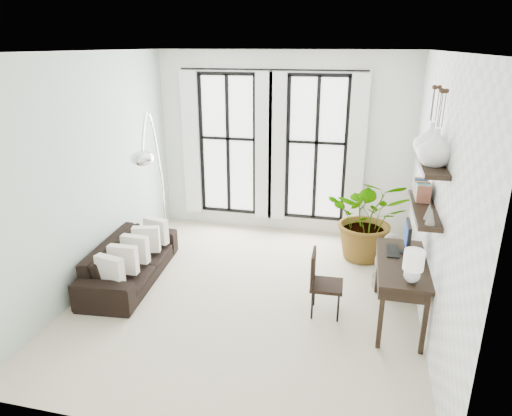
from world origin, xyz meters
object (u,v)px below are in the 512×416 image
(sofa, at_px, (130,261))
(buddha, at_px, (389,265))
(arc_lamp, at_px, (151,146))
(desk, at_px, (402,268))
(plant, at_px, (369,218))
(desk_chair, at_px, (321,279))

(sofa, bearing_deg, buddha, -85.18)
(arc_lamp, distance_m, buddha, 3.88)
(desk, bearing_deg, plant, 102.28)
(sofa, height_order, plant, plant)
(plant, height_order, desk, plant)
(desk, bearing_deg, desk_chair, -179.47)
(sofa, relative_size, desk_chair, 2.39)
(plant, bearing_deg, arc_lamp, -166.71)
(sofa, bearing_deg, arc_lamp, -12.78)
(plant, height_order, desk_chair, plant)
(arc_lamp, bearing_deg, sofa, -97.73)
(desk, height_order, buddha, desk)
(sofa, bearing_deg, desk, -98.96)
(plant, bearing_deg, buddha, -70.21)
(desk_chair, relative_size, buddha, 1.04)
(plant, bearing_deg, desk_chair, -107.67)
(arc_lamp, bearing_deg, buddha, -1.80)
(plant, height_order, arc_lamp, arc_lamp)
(plant, xyz_separation_m, buddha, (0.32, -0.88, -0.35))
(desk, xyz_separation_m, buddha, (-0.07, 0.90, -0.41))
(sofa, distance_m, arc_lamp, 1.72)
(desk, bearing_deg, arc_lamp, 164.54)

